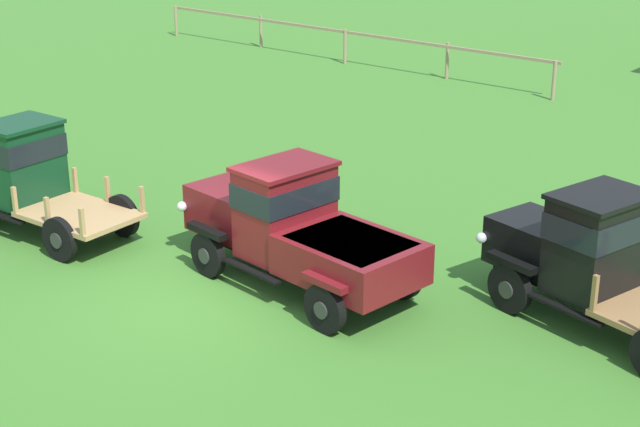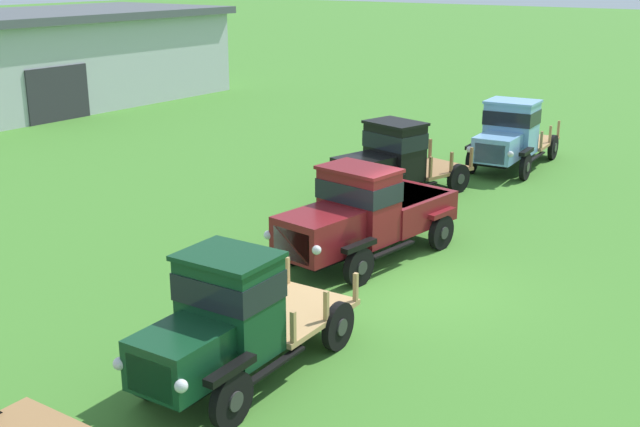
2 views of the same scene
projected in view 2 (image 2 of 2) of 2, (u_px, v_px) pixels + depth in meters
name	position (u px, v px, depth m)	size (l,w,h in m)	color
ground_plane	(416.00, 286.00, 17.42)	(240.00, 240.00, 0.00)	#3D7528
farm_shed	(47.00, 58.00, 39.54)	(18.11, 9.12, 4.53)	#B2B7BC
vintage_truck_second_in_line	(227.00, 320.00, 12.94)	(4.84, 1.99, 2.30)	black
vintage_truck_midrow_center	(366.00, 213.00, 18.71)	(5.31, 2.59, 2.28)	black
vintage_truck_far_side	(391.00, 160.00, 23.54)	(4.98, 2.83, 2.31)	black
vintage_truck_back_of_row	(510.00, 134.00, 26.91)	(5.36, 2.33, 2.36)	black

